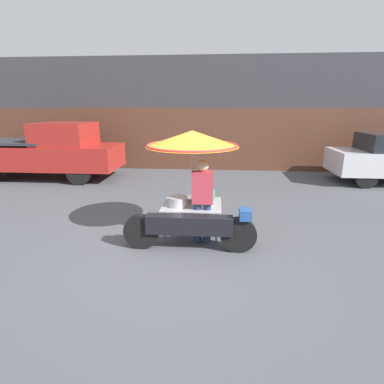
% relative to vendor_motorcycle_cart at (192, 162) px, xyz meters
% --- Properties ---
extents(ground_plane, '(36.00, 36.00, 0.00)m').
position_rel_vendor_motorcycle_cart_xyz_m(ground_plane, '(-0.20, -0.59, -1.49)').
color(ground_plane, '#4C4F54').
extents(shopfront_building, '(28.00, 2.06, 4.29)m').
position_rel_vendor_motorcycle_cart_xyz_m(shopfront_building, '(-0.20, 7.51, 0.64)').
color(shopfront_building, '#38383D').
rests_on(shopfront_building, ground).
extents(vendor_motorcycle_cart, '(2.34, 1.70, 2.04)m').
position_rel_vendor_motorcycle_cart_xyz_m(vendor_motorcycle_cart, '(0.00, 0.00, 0.00)').
color(vendor_motorcycle_cart, black).
rests_on(vendor_motorcycle_cart, ground).
extents(vendor_person, '(0.38, 0.22, 1.56)m').
position_rel_vendor_motorcycle_cart_xyz_m(vendor_person, '(0.20, -0.20, -0.62)').
color(vendor_person, navy).
rests_on(vendor_person, ground).
extents(pickup_truck, '(5.19, 1.84, 1.93)m').
position_rel_vendor_motorcycle_cart_xyz_m(pickup_truck, '(-5.40, 4.54, -0.55)').
color(pickup_truck, black).
rests_on(pickup_truck, ground).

